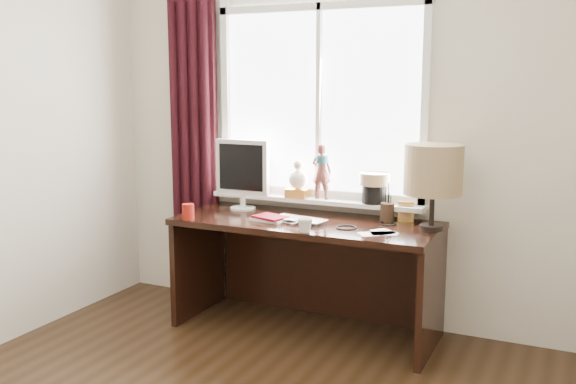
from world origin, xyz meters
The scene contains 14 objects.
wall_back centered at (0.00, 2.00, 1.30)m, with size 3.50×2.60×0.00m, color beige.
laptop centered at (-0.11, 1.56, 0.76)m, with size 0.35×0.23×0.03m, color silver.
mug centered at (0.02, 1.33, 0.80)m, with size 0.09×0.08×0.09m, color white.
red_cup centered at (-0.80, 1.33, 0.80)m, with size 0.08×0.08×0.10m, color maroon.
window centered at (-0.14, 1.95, 1.31)m, with size 1.52×0.21×1.40m.
curtain centered at (-1.13, 1.91, 1.12)m, with size 0.38×0.09×2.25m.
desk centered at (-0.10, 1.73, 0.51)m, with size 1.70×0.70×0.75m.
monitor centered at (-0.65, 1.78, 1.03)m, with size 0.40×0.18×0.49m.
notebook_stack centered at (-0.31, 1.53, 0.77)m, with size 0.25×0.20×0.03m.
brush_holder centered at (0.38, 1.82, 0.81)m, with size 0.09×0.09×0.25m.
icon_frame centered at (0.49, 1.86, 0.81)m, with size 0.10×0.04×0.13m.
table_lamp centered at (0.69, 1.70, 1.11)m, with size 0.35×0.35×0.52m.
loose_papers centered at (0.44, 1.49, 0.75)m, with size 0.24×0.26×0.00m.
desk_cables centered at (0.20, 1.63, 0.75)m, with size 0.60×0.38×0.01m.
Camera 1 is at (1.51, -2.09, 1.64)m, focal length 40.00 mm.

